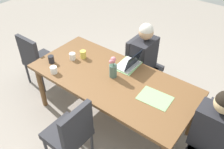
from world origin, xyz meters
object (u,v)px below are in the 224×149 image
Objects in this scene: chair_far_left_far at (71,132)px; chair_head_right_right_near at (37,58)px; chair_near_left_mid at (141,63)px; laptop_near_left_mid at (129,64)px; coffee_mug_centre_right at (54,70)px; coffee_mug_near_left at (83,54)px; coffee_mug_near_right at (73,56)px; coffee_mug_centre_left at (51,59)px; person_near_left_mid at (143,65)px; dining_table at (112,82)px; chair_head_left_left_near at (217,140)px; flower_vase at (113,67)px; person_head_left_left_near at (210,140)px.

chair_head_right_right_near is at bearing -25.36° from chair_far_left_far.
chair_near_left_mid is 0.54m from laptop_near_left_mid.
laptop_near_left_mid reaches higher than coffee_mug_centre_right.
coffee_mug_near_left is at bearing 20.01° from laptop_near_left_mid.
chair_far_left_far is 9.66× the size of coffee_mug_near_right.
coffee_mug_centre_left is at bearing -33.44° from coffee_mug_centre_right.
coffee_mug_near_right is (0.69, 0.72, 0.26)m from person_near_left_mid.
coffee_mug_near_right is (0.67, 0.01, 0.12)m from dining_table.
coffee_mug_centre_left reaches higher than coffee_mug_near_right.
chair_head_left_left_near is 1.45m from person_near_left_mid.
coffee_mug_centre_right is at bearing 29.99° from dining_table.
coffee_mug_near_right is 0.28m from coffee_mug_centre_left.
coffee_mug_centre_left is at bearing 166.03° from chair_head_right_right_near.
chair_near_left_mid is 1.55m from chair_far_left_far.
chair_head_left_left_near is 1.00× the size of chair_head_right_right_near.
laptop_near_left_mid is 3.44× the size of coffee_mug_near_right.
coffee_mug_near_left is (0.57, -0.07, -0.08)m from flower_vase.
person_head_left_left_near is at bearing -179.11° from dining_table.
dining_table is at bearing 93.98° from chair_near_left_mid.
chair_head_left_left_near is 2.81× the size of laptop_near_left_mid.
laptop_near_left_mid is (0.00, -1.10, 0.29)m from chair_far_left_far.
chair_far_left_far is at bearing 90.07° from laptop_near_left_mid.
laptop_near_left_mid reaches higher than coffee_mug_near_left.
dining_table is 2.31× the size of chair_head_right_right_near.
chair_head_right_right_near is at bearing 14.10° from coffee_mug_near_left.
chair_near_left_mid reaches higher than coffee_mug_centre_right.
coffee_mug_near_left reaches higher than coffee_mug_centre_left.
laptop_near_left_mid is at bearing -98.60° from flower_vase.
chair_far_left_far and chair_head_right_right_near have the same top height.
coffee_mug_near_right is (0.09, 0.11, -0.01)m from coffee_mug_near_left.
dining_table is 19.35× the size of coffee_mug_near_left.
person_near_left_mid reaches higher than laptop_near_left_mid.
person_near_left_mid is (-0.02, -0.71, -0.14)m from dining_table.
chair_head_left_left_near is 2.02m from coffee_mug_near_right.
chair_far_left_far is (-0.09, 1.55, 0.00)m from chair_near_left_mid.
laptop_near_left_mid is (-0.09, 0.45, 0.29)m from chair_near_left_mid.
person_head_left_left_near reaches higher than dining_table.
flower_vase is (-1.38, -0.13, 0.38)m from chair_head_right_right_near.
person_near_left_mid is 1.29m from coffee_mug_centre_right.
chair_far_left_far is 1.57m from chair_head_right_right_near.
coffee_mug_near_left is (0.52, 0.67, 0.30)m from chair_near_left_mid.
dining_table is 0.21m from flower_vase.
flower_vase is at bearing -86.78° from chair_far_left_far.
coffee_mug_centre_right is (0.58, 1.14, 0.29)m from chair_near_left_mid.
person_head_left_left_near reaches higher than coffee_mug_centre_left.
dining_table is 0.75m from coffee_mug_centre_right.
dining_table is at bearing -175.78° from chair_head_right_right_near.
dining_table is at bearing 83.92° from laptop_near_left_mid.
chair_far_left_far is at bearing 90.56° from person_near_left_mid.
person_head_left_left_near is at bearing 151.03° from person_near_left_mid.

